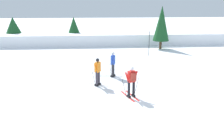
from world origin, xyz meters
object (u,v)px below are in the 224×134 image
(skier_blue, at_px, (113,64))
(conifer_far_right, at_px, (13,27))
(skier_orange, at_px, (98,71))
(trail_marker_pole, at_px, (149,44))
(skier_red, at_px, (132,80))
(conifer_far_left, at_px, (162,23))
(conifer_far_centre, at_px, (74,27))

(skier_blue, relative_size, conifer_far_right, 0.55)
(skier_orange, relative_size, trail_marker_pole, 0.75)
(skier_red, bearing_deg, conifer_far_left, 68.53)
(skier_orange, bearing_deg, skier_blue, 58.20)
(trail_marker_pole, distance_m, conifer_far_centre, 10.50)
(skier_blue, xyz_separation_m, skier_red, (0.69, -3.74, 0.04))
(trail_marker_pole, height_order, conifer_far_centre, conifer_far_centre)
(skier_orange, bearing_deg, conifer_far_right, 121.61)
(skier_orange, bearing_deg, conifer_far_centre, 99.20)
(trail_marker_pole, xyz_separation_m, conifer_far_centre, (-7.35, 7.45, 0.77))
(skier_red, relative_size, conifer_far_left, 0.38)
(skier_orange, bearing_deg, conifer_far_left, 58.00)
(conifer_far_right, bearing_deg, conifer_far_left, -14.99)
(conifer_far_left, bearing_deg, conifer_far_centre, 155.78)
(trail_marker_pole, bearing_deg, skier_blue, -122.41)
(conifer_far_right, xyz_separation_m, conifer_far_centre, (7.00, -0.18, -0.04))
(skier_blue, height_order, conifer_far_left, conifer_far_left)
(skier_orange, distance_m, skier_red, 2.68)
(trail_marker_pole, relative_size, conifer_far_left, 0.51)
(trail_marker_pole, xyz_separation_m, conifer_far_right, (-14.36, 7.63, 0.81))
(skier_blue, bearing_deg, conifer_far_right, 127.62)
(conifer_far_right, height_order, conifer_far_centre, conifer_far_right)
(trail_marker_pole, distance_m, conifer_far_right, 16.28)
(conifer_far_left, distance_m, conifer_far_centre, 10.26)
(conifer_far_left, bearing_deg, trail_marker_pole, -121.34)
(conifer_far_left, distance_m, conifer_far_right, 16.93)
(conifer_far_right, bearing_deg, skier_red, -57.19)
(conifer_far_right, distance_m, conifer_far_centre, 7.01)
(trail_marker_pole, bearing_deg, skier_red, -107.83)
(conifer_far_left, xyz_separation_m, conifer_far_centre, (-9.33, 4.20, -0.75))
(conifer_far_right, bearing_deg, skier_orange, -58.39)
(skier_blue, height_order, trail_marker_pole, trail_marker_pole)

